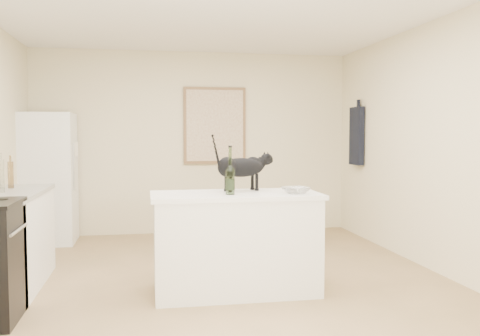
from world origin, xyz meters
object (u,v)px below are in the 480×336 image
object	(u,v)px
black_cat	(241,170)
glass_bowl	(296,190)
fridge	(48,178)
wine_bottle	(230,173)

from	to	relation	value
black_cat	glass_bowl	size ratio (longest dim) A/B	2.30
fridge	wine_bottle	distance (m)	3.32
glass_bowl	wine_bottle	bearing A→B (deg)	175.50
black_cat	glass_bowl	xyz separation A→B (m)	(0.44, -0.31, -0.17)
black_cat	glass_bowl	distance (m)	0.56
fridge	glass_bowl	bearing A→B (deg)	-46.49
black_cat	glass_bowl	world-z (taller)	black_cat
wine_bottle	black_cat	bearing A→B (deg)	61.77
black_cat	wine_bottle	xyz separation A→B (m)	(-0.14, -0.26, -0.01)
fridge	wine_bottle	world-z (taller)	fridge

